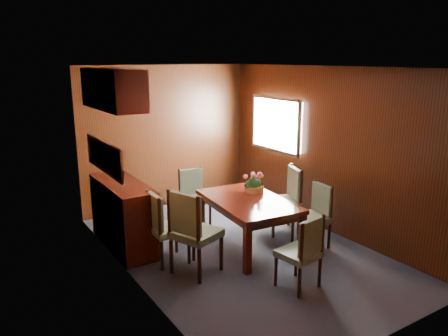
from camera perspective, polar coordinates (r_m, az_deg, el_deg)
ground at (r=5.95m, az=2.29°, el=-10.73°), size 4.50×4.50×0.00m
room_shell at (r=5.69m, az=-0.32°, el=5.32°), size 3.06×4.52×2.41m
sideboard at (r=6.09m, az=-12.95°, el=-5.93°), size 0.48×1.40×0.90m
dining_table at (r=5.86m, az=3.20°, el=-4.99°), size 1.04×1.53×0.68m
chair_left_near at (r=5.14m, az=-4.26°, el=-7.83°), size 0.63×0.64×1.05m
chair_left_far at (r=5.49m, az=-7.93°, el=-7.25°), size 0.44×0.45×0.92m
chair_right_near at (r=6.07m, az=11.87°, el=-5.59°), size 0.44×0.46×0.87m
chair_right_far at (r=6.47m, az=8.22°, el=-3.63°), size 0.58×0.59×0.98m
chair_head at (r=4.93m, az=10.34°, el=-10.37°), size 0.47×0.45×0.86m
chair_foot at (r=6.75m, az=-4.02°, el=-3.32°), size 0.45×0.44×0.86m
flower_centerpiece at (r=6.13m, az=3.99°, el=-1.85°), size 0.28×0.28×0.28m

